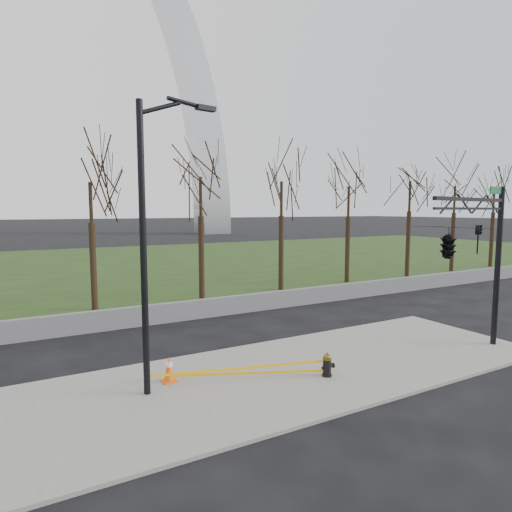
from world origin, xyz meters
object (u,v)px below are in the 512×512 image
traffic_cone (169,369)px  traffic_signal_mast (460,241)px  fire_hydrant (327,365)px  street_light (151,227)px

traffic_cone → traffic_signal_mast: (8.70, -3.13, 3.67)m
fire_hydrant → traffic_signal_mast: traffic_signal_mast is taller
traffic_cone → traffic_signal_mast: size_ratio=0.13×
fire_hydrant → street_light: (-4.92, 1.47, 4.25)m
traffic_cone → traffic_signal_mast: traffic_signal_mast is taller
street_light → traffic_signal_mast: (9.25, -2.66, -0.55)m
fire_hydrant → traffic_cone: (-4.36, 1.94, 0.03)m
traffic_signal_mast → street_light: bearing=152.7°
fire_hydrant → traffic_signal_mast: size_ratio=0.12×
fire_hydrant → traffic_cone: traffic_cone is taller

